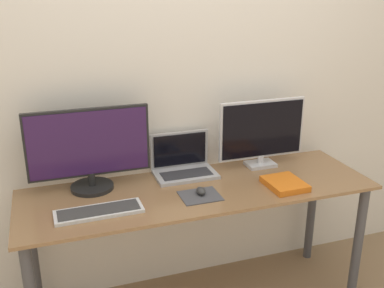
{
  "coord_description": "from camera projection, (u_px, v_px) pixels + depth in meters",
  "views": [
    {
      "loc": [
        -0.72,
        -1.71,
        1.75
      ],
      "look_at": [
        -0.01,
        0.39,
        0.96
      ],
      "focal_mm": 42.0,
      "sensor_mm": 36.0,
      "label": 1
    }
  ],
  "objects": [
    {
      "name": "wall_back",
      "position": [
        179.0,
        80.0,
        2.48
      ],
      "size": [
        7.0,
        0.05,
        2.5
      ],
      "color": "silver",
      "rests_on": "ground_plane"
    },
    {
      "name": "desk",
      "position": [
        199.0,
        209.0,
        2.38
      ],
      "size": [
        1.84,
        0.58,
        0.75
      ],
      "color": "olive",
      "rests_on": "ground_plane"
    },
    {
      "name": "monitor_left",
      "position": [
        89.0,
        149.0,
        2.26
      ],
      "size": [
        0.62,
        0.22,
        0.43
      ],
      "color": "black",
      "rests_on": "desk"
    },
    {
      "name": "monitor_right",
      "position": [
        262.0,
        132.0,
        2.56
      ],
      "size": [
        0.52,
        0.12,
        0.39
      ],
      "color": "silver",
      "rests_on": "desk"
    },
    {
      "name": "laptop",
      "position": [
        183.0,
        164.0,
        2.51
      ],
      "size": [
        0.34,
        0.22,
        0.22
      ],
      "color": "#ADADB2",
      "rests_on": "desk"
    },
    {
      "name": "keyboard",
      "position": [
        99.0,
        211.0,
        2.08
      ],
      "size": [
        0.41,
        0.14,
        0.02
      ],
      "color": "silver",
      "rests_on": "desk"
    },
    {
      "name": "mousepad",
      "position": [
        200.0,
        196.0,
        2.25
      ],
      "size": [
        0.2,
        0.17,
        0.0
      ],
      "color": "#47474C",
      "rests_on": "desk"
    },
    {
      "name": "mouse",
      "position": [
        201.0,
        191.0,
        2.25
      ],
      "size": [
        0.04,
        0.07,
        0.04
      ],
      "color": "#333333",
      "rests_on": "mousepad"
    },
    {
      "name": "book",
      "position": [
        285.0,
        184.0,
        2.35
      ],
      "size": [
        0.19,
        0.22,
        0.03
      ],
      "color": "orange",
      "rests_on": "desk"
    }
  ]
}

